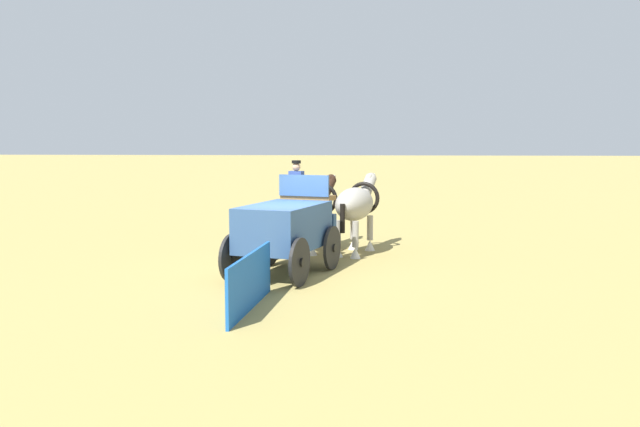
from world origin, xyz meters
TOP-DOWN VIEW (x-y plane):
  - ground_plane at (0.00, 0.00)m, footprint 220.00×220.00m
  - show_wagon at (0.14, -0.04)m, footprint 5.63×2.68m
  - draft_horse_near at (3.72, -0.46)m, footprint 2.92×1.46m
  - draft_horse_off at (3.34, -1.70)m, footprint 3.00×1.49m
  - sponsor_banner at (-3.36, 0.26)m, footprint 3.19×0.34m

SIDE VIEW (x-z plane):
  - ground_plane at x=0.00m, z-range 0.00..0.00m
  - sponsor_banner at x=-3.36m, z-range 0.00..1.10m
  - show_wagon at x=0.14m, z-range -0.21..2.53m
  - draft_horse_near at x=3.72m, z-range 0.23..2.42m
  - draft_horse_off at x=3.34m, z-range 0.26..2.52m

